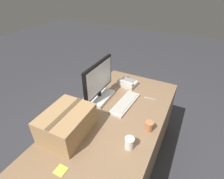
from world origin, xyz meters
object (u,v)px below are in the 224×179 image
object	(u,v)px
sticky_note_pad	(61,170)
paper_cup_right	(149,126)
keyboard	(125,103)
cardboard_box	(67,123)
monitor	(99,84)
spoon	(148,98)
desk_phone	(127,83)
paper_cup_left	(129,143)

from	to	relation	value
sticky_note_pad	paper_cup_right	bearing A→B (deg)	-33.30
keyboard	cardboard_box	distance (m)	0.67
monitor	spoon	xyz separation A→B (m)	(0.25, -0.49, -0.18)
paper_cup_right	spoon	distance (m)	0.49
keyboard	paper_cup_right	size ratio (longest dim) A/B	5.10
desk_phone	spoon	bearing A→B (deg)	-108.19
paper_cup_left	keyboard	bearing A→B (deg)	26.65
keyboard	desk_phone	bearing A→B (deg)	23.63
cardboard_box	paper_cup_left	bearing A→B (deg)	-79.55
desk_phone	sticky_note_pad	xyz separation A→B (m)	(-1.27, -0.03, -0.03)
paper_cup_left	sticky_note_pad	size ratio (longest dim) A/B	1.30
desk_phone	cardboard_box	size ratio (longest dim) A/B	0.52
keyboard	spoon	world-z (taller)	keyboard
paper_cup_left	paper_cup_right	bearing A→B (deg)	-17.69
monitor	spoon	bearing A→B (deg)	-63.45
desk_phone	sticky_note_pad	bearing A→B (deg)	-172.08
spoon	monitor	bearing A→B (deg)	20.39
paper_cup_left	monitor	bearing A→B (deg)	49.52
keyboard	paper_cup_left	distance (m)	0.56
paper_cup_left	paper_cup_right	distance (m)	0.27
sticky_note_pad	spoon	bearing A→B (deg)	-14.35
paper_cup_left	cardboard_box	xyz separation A→B (m)	(-0.10, 0.53, 0.06)
monitor	paper_cup_right	distance (m)	0.69
paper_cup_right	desk_phone	bearing A→B (deg)	37.22
desk_phone	cardboard_box	distance (m)	0.98
cardboard_box	monitor	bearing A→B (deg)	2.25
cardboard_box	sticky_note_pad	xyz separation A→B (m)	(-0.31, -0.18, -0.11)
spoon	cardboard_box	bearing A→B (deg)	54.07
keyboard	paper_cup_right	world-z (taller)	paper_cup_right
keyboard	desk_phone	xyz separation A→B (m)	(0.36, 0.13, 0.02)
desk_phone	cardboard_box	bearing A→B (deg)	177.73
cardboard_box	paper_cup_right	bearing A→B (deg)	-60.05
keyboard	paper_cup_right	xyz separation A→B (m)	(-0.24, -0.33, 0.03)
monitor	keyboard	size ratio (longest dim) A/B	1.13
keyboard	spoon	bearing A→B (deg)	-36.36
keyboard	paper_cup_right	distance (m)	0.41
monitor	paper_cup_right	world-z (taller)	monitor
monitor	paper_cup_left	size ratio (longest dim) A/B	5.05
paper_cup_left	cardboard_box	world-z (taller)	cardboard_box
keyboard	sticky_note_pad	distance (m)	0.91
desk_phone	spoon	xyz separation A→B (m)	(-0.15, -0.32, -0.03)
monitor	keyboard	distance (m)	0.35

